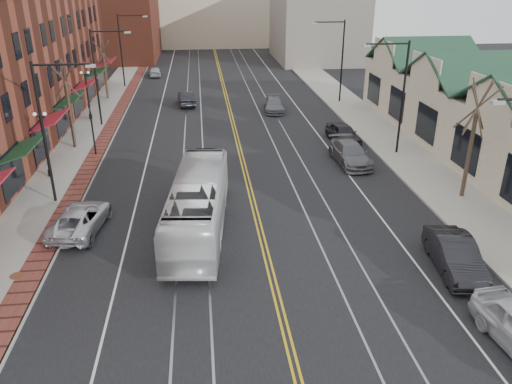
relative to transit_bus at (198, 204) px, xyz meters
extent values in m
cube|color=gray|center=(-8.84, 8.31, -1.42)|extent=(4.00, 120.00, 0.15)
cube|color=gray|center=(15.16, 8.31, -1.42)|extent=(4.00, 120.00, 0.15)
cube|color=#B5A78B|center=(21.16, 8.31, 0.80)|extent=(8.00, 36.00, 4.60)
cube|color=brown|center=(-12.84, 58.31, 5.50)|extent=(14.00, 18.00, 14.00)
cube|color=#B5A78B|center=(3.16, 73.31, 3.00)|extent=(22.00, 14.00, 9.00)
cube|color=slate|center=(18.16, 53.31, 4.00)|extent=(12.00, 16.00, 11.00)
cylinder|color=black|center=(-8.34, 4.31, 2.65)|extent=(0.16, 0.16, 8.00)
cylinder|color=black|center=(-6.84, 4.31, 6.45)|extent=(3.00, 0.12, 0.12)
cube|color=#999999|center=(-5.34, 4.31, 6.35)|extent=(0.50, 0.25, 0.15)
cylinder|color=black|center=(-8.34, 20.31, 2.65)|extent=(0.16, 0.16, 8.00)
cylinder|color=black|center=(-6.84, 20.31, 6.45)|extent=(3.00, 0.12, 0.12)
cube|color=#999999|center=(-5.34, 20.31, 6.35)|extent=(0.50, 0.25, 0.15)
cylinder|color=black|center=(-8.34, 36.31, 2.65)|extent=(0.16, 0.16, 8.00)
cylinder|color=black|center=(-6.84, 36.31, 6.45)|extent=(3.00, 0.12, 0.12)
cube|color=#999999|center=(-5.34, 36.31, 6.35)|extent=(0.50, 0.25, 0.15)
cube|color=#999999|center=(11.66, -5.69, 6.35)|extent=(0.50, 0.25, 0.15)
cylinder|color=black|center=(14.66, 10.31, 2.65)|extent=(0.16, 0.16, 8.00)
cylinder|color=black|center=(13.16, 10.31, 6.45)|extent=(3.00, 0.12, 0.12)
cube|color=#999999|center=(11.66, 10.31, 6.35)|extent=(0.50, 0.25, 0.15)
cylinder|color=black|center=(14.66, 26.31, 2.65)|extent=(0.16, 0.16, 8.00)
cylinder|color=black|center=(13.16, 26.31, 6.45)|extent=(3.00, 0.12, 0.12)
cube|color=#999999|center=(11.66, 26.31, 6.35)|extent=(0.50, 0.25, 0.15)
cylinder|color=black|center=(-9.64, 8.31, -1.15)|extent=(0.28, 0.28, 0.40)
cylinder|color=black|center=(-9.64, 8.31, 0.65)|extent=(0.14, 0.14, 4.00)
cube|color=black|center=(-9.64, 8.31, 2.65)|extent=(0.60, 0.06, 0.06)
sphere|color=white|center=(-9.94, 8.31, 2.80)|extent=(0.24, 0.24, 0.24)
sphere|color=white|center=(-9.34, 8.31, 2.80)|extent=(0.24, 0.24, 0.24)
cylinder|color=black|center=(-9.64, 22.31, -1.15)|extent=(0.28, 0.28, 0.40)
cylinder|color=black|center=(-9.64, 22.31, 0.65)|extent=(0.14, 0.14, 4.00)
cube|color=black|center=(-9.64, 22.31, 2.65)|extent=(0.60, 0.06, 0.06)
sphere|color=white|center=(-9.94, 22.31, 2.80)|extent=(0.24, 0.24, 0.24)
sphere|color=white|center=(-9.34, 22.31, 2.80)|extent=(0.24, 0.24, 0.24)
cylinder|color=#382B21|center=(-9.34, 14.31, 1.10)|extent=(0.24, 0.24, 4.90)
cylinder|color=#382B21|center=(-9.34, 14.31, 3.65)|extent=(0.58, 1.37, 2.90)
cylinder|color=#382B21|center=(-9.34, 14.31, 3.65)|extent=(1.60, 0.66, 2.78)
cylinder|color=#382B21|center=(-9.34, 14.31, 3.65)|extent=(0.53, 1.23, 2.96)
cylinder|color=#382B21|center=(-9.34, 14.31, 3.65)|extent=(1.69, 1.03, 2.64)
cylinder|color=#382B21|center=(-9.34, 14.31, 3.65)|extent=(1.78, 1.29, 2.48)
cylinder|color=#382B21|center=(-9.34, 30.31, 0.93)|extent=(0.24, 0.24, 4.55)
cylinder|color=#382B21|center=(-9.34, 30.31, 3.30)|extent=(0.55, 1.28, 2.69)
cylinder|color=#382B21|center=(-9.34, 30.31, 3.30)|extent=(1.49, 0.62, 2.58)
cylinder|color=#382B21|center=(-9.34, 30.31, 3.30)|extent=(0.50, 1.15, 2.75)
cylinder|color=#382B21|center=(-9.34, 30.31, 3.30)|extent=(1.57, 0.97, 2.45)
cylinder|color=#382B21|center=(-9.34, 30.31, 3.30)|extent=(1.66, 1.20, 2.30)
cylinder|color=#382B21|center=(15.66, 2.31, 1.28)|extent=(0.24, 0.24, 5.25)
cylinder|color=#382B21|center=(15.66, 2.31, 4.00)|extent=(0.61, 1.46, 3.10)
cylinder|color=#382B21|center=(15.66, 2.31, 4.00)|extent=(1.70, 0.70, 2.97)
cylinder|color=#382B21|center=(15.66, 2.31, 4.00)|extent=(0.56, 1.31, 3.17)
cylinder|color=#382B21|center=(15.66, 2.31, 4.00)|extent=(1.80, 1.10, 2.82)
cylinder|color=#382B21|center=(15.66, 2.31, 4.00)|extent=(1.90, 1.37, 2.65)
cylinder|color=#592D19|center=(-8.04, -3.69, -1.34)|extent=(0.60, 0.60, 0.02)
cylinder|color=black|center=(-7.44, 12.31, 0.25)|extent=(0.12, 0.12, 3.20)
imported|color=black|center=(-7.44, 12.31, 2.00)|extent=(0.18, 0.15, 0.90)
imported|color=white|center=(0.00, 0.00, 0.00)|extent=(3.64, 10.97, 3.00)
imported|color=silver|center=(-6.14, 0.63, -0.82)|extent=(2.89, 5.16, 1.36)
imported|color=black|center=(11.42, -5.14, -0.73)|extent=(2.18, 4.81, 1.53)
imported|color=slate|center=(10.66, 8.80, -0.76)|extent=(2.28, 5.15, 1.47)
imported|color=#222228|center=(11.46, 13.52, -0.76)|extent=(2.27, 4.50, 1.47)
imported|color=black|center=(-1.03, 26.91, -0.79)|extent=(1.91, 4.41, 1.41)
imported|color=slate|center=(7.41, 23.63, -0.86)|extent=(2.18, 4.58, 1.29)
imported|color=#ACAFB3|center=(-5.34, 42.69, -0.86)|extent=(1.97, 3.93, 1.29)
camera|label=1|loc=(0.36, -23.34, 10.93)|focal=35.00mm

